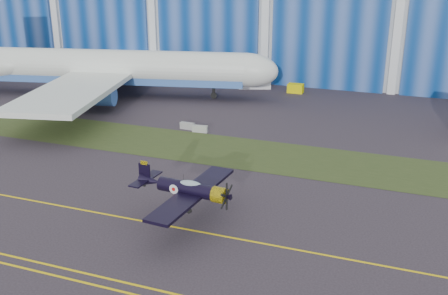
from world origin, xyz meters
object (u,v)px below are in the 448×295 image
(tug, at_px, (296,88))
(shipping_container, at_px, (255,81))
(warbird, at_px, (187,188))
(jetliner, at_px, (109,30))

(tug, bearing_deg, shipping_container, 173.49)
(warbird, relative_size, tug, 4.89)
(warbird, bearing_deg, jetliner, 134.01)
(shipping_container, height_order, tug, shipping_container)
(warbird, height_order, shipping_container, warbird)
(warbird, relative_size, shipping_container, 2.28)
(warbird, height_order, jetliner, jetliner)
(jetliner, height_order, tug, jetliner)
(warbird, xyz_separation_m, jetliner, (-29.70, 36.34, 7.42))
(jetliner, bearing_deg, shipping_container, 19.55)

